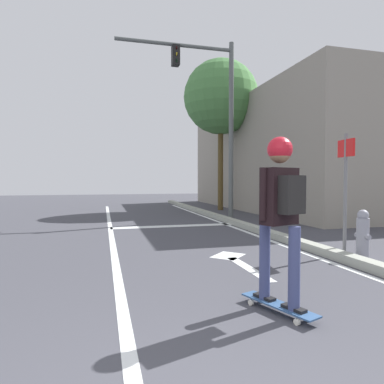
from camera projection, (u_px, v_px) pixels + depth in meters
lane_line_center at (113, 244)px, 6.78m from camera, size 0.12×20.00×0.01m
lane_line_curbside at (261, 237)px, 7.62m from camera, size 0.12×20.00×0.01m
stop_bar at (173, 226)px, 9.45m from camera, size 3.43×0.40×0.01m
lane_arrow_stem at (249, 268)px, 4.94m from camera, size 0.16×1.40×0.01m
lane_arrow_head at (228, 256)px, 5.76m from camera, size 0.71×0.71×0.01m
curb_strip at (271, 234)px, 7.68m from camera, size 0.24×24.00×0.14m
skateboard at (278, 305)px, 3.29m from camera, size 0.46×0.86×0.09m
skater at (281, 199)px, 3.24m from camera, size 0.43×0.60×1.63m
traffic_signal_mast at (210, 100)px, 11.16m from camera, size 3.92×0.34×5.92m
street_sign_post at (346, 175)px, 5.81m from camera, size 0.09×0.44×2.10m
fire_hydrant at (363, 234)px, 5.59m from camera, size 0.20×0.30×0.81m
roadside_tree at (221, 97)px, 14.39m from camera, size 3.18×3.18×6.45m
building_block at (367, 158)px, 16.39m from camera, size 13.78×12.18×4.77m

